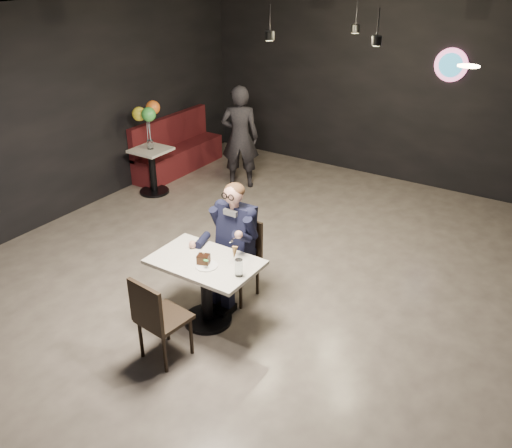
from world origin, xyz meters
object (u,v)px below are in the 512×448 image
Objects in this scene: booth_bench at (178,145)px; balloon_vase at (150,144)px; passerby at (240,137)px; chair_near at (164,316)px; seated_man at (236,241)px; chair_far at (236,262)px; side_table at (153,173)px; main_table at (206,291)px; sundae_glass at (239,268)px.

balloon_vase is at bearing -73.30° from booth_bench.
passerby reaches higher than balloon_vase.
seated_man reaches higher than chair_near.
passerby is (-1.81, 3.93, 0.38)m from chair_near.
seated_man is 0.86× the size of passerby.
chair_far reaches higher than balloon_vase.
chair_near is 4.07m from balloon_vase.
passerby is at bearing 121.06° from chair_near.
balloon_vase reaches higher than side_table.
chair_far is 0.48× the size of booth_bench.
booth_bench is (-3.12, 3.26, 0.11)m from main_table.
passerby is (-1.81, 2.73, 0.38)m from chair_far.
main_table is 0.65× the size of passerby.
booth_bench is at bearing 133.77° from main_table.
passerby reaches higher than side_table.
chair_far is at bearing 96.30° from chair_near.
main_table is at bearing 174.41° from sundae_glass.
chair_far is at bearing -40.95° from booth_bench.
seated_man is at bearing -31.20° from balloon_vase.
chair_near is 6.41× the size of balloon_vase.
side_table is (-2.82, 2.26, -0.03)m from main_table.
passerby is at bearing 45.27° from side_table.
passerby is at bearing 124.22° from sundae_glass.
chair_near is 0.84m from sundae_glass.
booth_bench reaches higher than chair_far.
main_table is 3.61m from side_table.
sundae_glass is (0.45, 0.61, 0.38)m from chair_near.
seated_man is (0.00, -0.00, 0.26)m from chair_far.
chair_near is 0.48× the size of booth_bench.
side_table is at bearing 16.62° from passerby.
main_table is 0.56m from chair_far.
balloon_vase is (0.00, 0.00, 0.48)m from side_table.
balloon_vase is at bearing 144.84° from sundae_glass.
chair_near is 1.35× the size of side_table.
booth_bench is at bearing -27.80° from passerby.
chair_far is at bearing 90.00° from main_table.
passerby is (-1.81, 3.28, 0.47)m from main_table.
sundae_glass is at bearing -52.98° from seated_man.
side_table is at bearing -73.30° from booth_bench.
main_table is at bearing -90.00° from chair_far.
chair_near is (0.00, -1.20, 0.00)m from chair_far.
main_table reaches higher than side_table.
sundae_glass is 0.09× the size of booth_bench.
booth_bench is (-3.12, 3.91, 0.02)m from chair_near.
chair_near is 5.00m from booth_bench.
balloon_vase is at bearing 148.80° from seated_man.
sundae_glass is at bearing -35.16° from side_table.
booth_bench is 1.05m from side_table.
seated_man is at bearing -31.20° from side_table.
chair_far is 3.30m from passerby.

